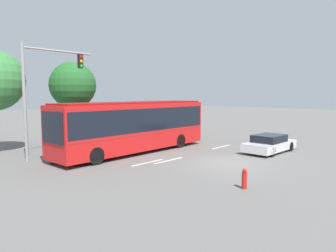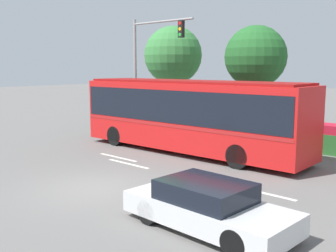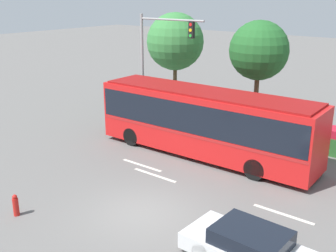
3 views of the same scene
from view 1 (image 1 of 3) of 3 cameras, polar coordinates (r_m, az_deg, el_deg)
name	(u,v)px [view 1 (image 1 of 3)]	position (r m, az deg, el deg)	size (l,w,h in m)	color
ground_plane	(227,163)	(17.77, 11.06, -6.85)	(140.00, 140.00, 0.00)	slate
city_bus	(135,124)	(20.57, -6.28, 0.42)	(11.72, 2.81, 3.40)	red
sedan_foreground	(269,144)	(21.69, 18.44, -3.17)	(4.46, 2.00, 1.20)	silver
traffic_light_pole	(42,85)	(19.66, -22.49, 7.12)	(4.56, 0.24, 6.82)	gray
flowering_hedge	(129,133)	(26.02, -7.32, -1.22)	(10.49, 1.15, 1.36)	#286028
street_tree_centre	(73,85)	(25.74, -17.37, 7.26)	(3.67, 3.67, 6.46)	brown
fire_hydrant	(244,179)	(13.18, 14.10, -9.60)	(0.22, 0.22, 0.86)	red
lane_stripe_near	(221,147)	(23.03, 9.92, -3.87)	(2.40, 0.16, 0.01)	silver
lane_stripe_mid	(169,160)	(18.12, 0.12, -6.47)	(2.40, 0.16, 0.01)	silver
lane_stripe_far	(148,163)	(17.60, -3.82, -6.85)	(2.40, 0.16, 0.01)	silver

